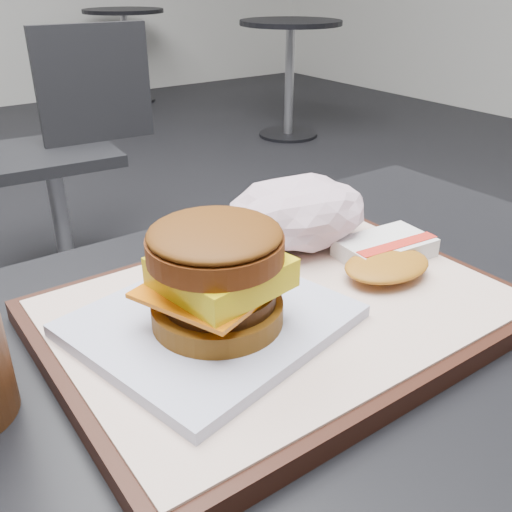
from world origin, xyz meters
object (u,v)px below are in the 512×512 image
Objects in this scene: crumpled_wrapper at (299,212)px; hash_brown at (386,255)px; serving_tray at (281,312)px; neighbor_chair at (67,137)px; breakfast_sandwich at (215,286)px; customer_table at (326,507)px.

hash_brown is at bearing -68.94° from crumpled_wrapper.
serving_tray is 3.12× the size of hash_brown.
hash_brown reaches higher than serving_tray.
neighbor_chair is (0.23, 1.68, -0.29)m from hash_brown.
breakfast_sandwich is 1.83× the size of hash_brown.
neighbor_chair is (0.27, 1.59, -0.31)m from crumpled_wrapper.
crumpled_wrapper reaches higher than serving_tray.
serving_tray is 0.43× the size of neighbor_chair.
customer_table is 2.11× the size of serving_tray.
serving_tray reaches higher than customer_table.
serving_tray is 0.08m from breakfast_sandwich.
hash_brown is 1.72m from neighbor_chair.
neighbor_chair reaches higher than crumpled_wrapper.
customer_table is 6.58× the size of hash_brown.
hash_brown is at bearing -2.24° from serving_tray.
hash_brown is at bearing 26.22° from customer_table.
breakfast_sandwich reaches higher than neighbor_chair.
customer_table is at bearing -153.78° from hash_brown.
crumpled_wrapper is at bearing 29.73° from breakfast_sandwich.
breakfast_sandwich is at bearing -176.42° from serving_tray.
neighbor_chair is at bearing 82.08° from hash_brown.
customer_table is 0.25m from hash_brown.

